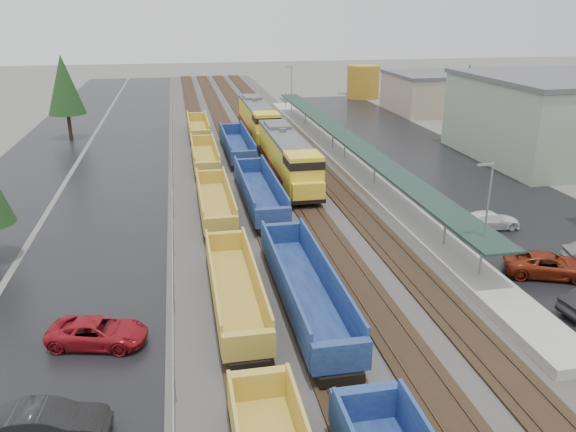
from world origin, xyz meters
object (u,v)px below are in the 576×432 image
object	(u,v)px
locomotive_lead	(288,157)
well_string_yellow	(223,238)
storage_tank	(363,82)
parked_car_east_b	(548,265)
well_string_blue	(305,288)
parked_car_west_c	(98,332)
parked_car_west_b	(46,425)
locomotive_trail	(258,119)
parked_car_east_c	(490,220)

from	to	relation	value
locomotive_lead	well_string_yellow	world-z (taller)	locomotive_lead
well_string_yellow	storage_tank	bearing A→B (deg)	64.44
well_string_yellow	parked_car_east_b	size ratio (longest dim) A/B	16.99
well_string_blue	parked_car_west_c	xyz separation A→B (m)	(-11.41, -1.73, -0.53)
parked_car_west_b	parked_car_east_b	world-z (taller)	parked_car_west_b
locomotive_trail	parked_car_east_b	xyz separation A→B (m)	(12.56, -45.69, -1.72)
parked_car_west_b	well_string_yellow	bearing A→B (deg)	-21.85
parked_car_west_c	locomotive_trail	bearing A→B (deg)	-4.04
well_string_yellow	parked_car_west_b	distance (m)	19.34
well_string_blue	storage_tank	distance (m)	83.32
locomotive_lead	well_string_yellow	size ratio (longest dim) A/B	0.22
locomotive_trail	parked_car_east_c	distance (m)	39.53
locomotive_lead	parked_car_east_b	bearing A→B (deg)	-63.04
parked_car_east_b	locomotive_lead	bearing A→B (deg)	47.57
parked_car_west_c	parked_car_east_c	world-z (taller)	parked_car_west_c
well_string_yellow	well_string_blue	bearing A→B (deg)	-65.24
well_string_yellow	parked_car_west_b	size ratio (longest dim) A/B	18.85
parked_car_west_c	parked_car_east_c	size ratio (longest dim) A/B	1.07
parked_car_east_b	parked_car_east_c	bearing A→B (deg)	15.97
locomotive_trail	parked_car_west_b	distance (m)	57.75
parked_car_east_c	locomotive_lead	bearing A→B (deg)	40.59
locomotive_lead	parked_car_west_c	bearing A→B (deg)	-119.37
locomotive_trail	parked_car_east_c	bearing A→B (deg)	-70.40
locomotive_lead	well_string_blue	xyz separation A→B (m)	(-4.00, -25.64, -1.24)
parked_car_west_c	parked_car_east_b	bearing A→B (deg)	-70.89
well_string_blue	parked_car_west_c	bearing A→B (deg)	-171.36
locomotive_lead	well_string_blue	bearing A→B (deg)	-98.87
storage_tank	parked_car_east_b	xyz separation A→B (m)	(-12.62, -77.08, -2.36)
storage_tank	parked_car_east_b	world-z (taller)	storage_tank
locomotive_trail	well_string_yellow	bearing A→B (deg)	-101.90
well_string_blue	storage_tank	world-z (taller)	storage_tank
locomotive_lead	parked_car_east_c	distance (m)	21.01
locomotive_trail	parked_car_west_c	bearing A→B (deg)	-107.67
well_string_yellow	parked_car_east_b	bearing A→B (deg)	-20.59
locomotive_lead	locomotive_trail	size ratio (longest dim) A/B	1.00
storage_tank	parked_car_east_c	size ratio (longest dim) A/B	1.31
parked_car_east_c	well_string_yellow	bearing A→B (deg)	93.38
storage_tank	parked_car_east_b	size ratio (longest dim) A/B	1.14
parked_car_east_c	well_string_blue	bearing A→B (deg)	120.01
locomotive_lead	locomotive_trail	bearing A→B (deg)	90.00
storage_tank	well_string_blue	bearing A→B (deg)	-110.50
well_string_yellow	parked_car_east_b	xyz separation A→B (m)	(20.56, -7.72, -0.40)
locomotive_lead	parked_car_west_c	size ratio (longest dim) A/B	4.05
well_string_yellow	parked_car_east_b	distance (m)	21.97
well_string_yellow	parked_car_east_c	distance (m)	21.27
locomotive_lead	parked_car_west_b	xyz separation A→B (m)	(-16.60, -34.29, -1.67)
well_string_yellow	well_string_blue	world-z (taller)	well_string_blue
storage_tank	well_string_yellow	bearing A→B (deg)	-115.56
well_string_blue	storage_tank	xyz separation A→B (m)	(29.18, 78.03, 1.88)
locomotive_trail	parked_car_east_c	xyz separation A→B (m)	(13.25, -37.20, -1.79)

